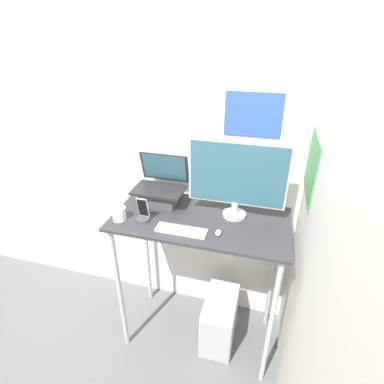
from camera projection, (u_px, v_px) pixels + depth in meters
name	position (u px, v px, depth m)	size (l,w,h in m)	color
ground_plane	(189.00, 365.00, 2.20)	(12.00, 12.00, 0.00)	slate
wall_back	(213.00, 168.00, 2.15)	(6.00, 0.06, 2.60)	silver
wall_side_right	(317.00, 236.00, 1.44)	(0.06, 6.00, 2.60)	silver
desk	(200.00, 238.00, 2.00)	(1.13, 0.57, 1.11)	#333338
laptop	(160.00, 191.00, 2.05)	(0.34, 0.27, 0.33)	#4C4C51
monitor	(237.00, 179.00, 1.82)	(0.61, 0.15, 0.50)	silver
keyboard	(181.00, 230.00, 1.79)	(0.31, 0.09, 0.02)	silver
mouse	(218.00, 233.00, 1.76)	(0.03, 0.06, 0.03)	white
cell_phone	(143.00, 214.00, 1.88)	(0.08, 0.08, 0.16)	#4C4C51
computer_tower	(220.00, 320.00, 2.30)	(0.23, 0.41, 0.41)	silver
mug	(119.00, 213.00, 1.89)	(0.09, 0.09, 0.09)	white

